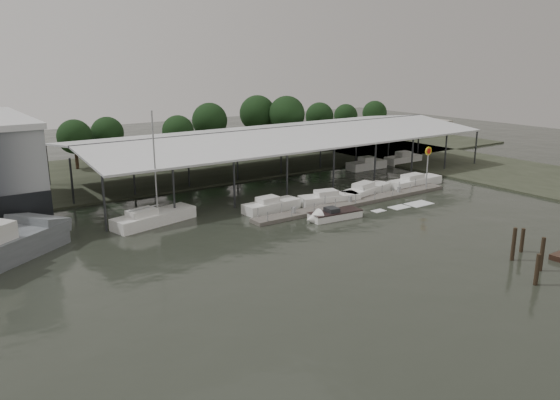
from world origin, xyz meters
TOP-DOWN VIEW (x-y plane):
  - ground at (0.00, 0.00)m, footprint 200.00×200.00m
  - land_strip_far at (0.00, 42.00)m, footprint 140.00×30.00m
  - land_strip_east at (45.00, 10.00)m, footprint 20.00×60.00m
  - covered_boat_shed at (17.00, 28.00)m, footprint 58.24×24.00m
  - floating_dock at (15.00, 10.00)m, footprint 28.00×2.00m
  - shell_fuel_sign at (27.00, 9.99)m, footprint 1.10×0.18m
  - distant_commercial_buildings at (59.03, 44.69)m, footprint 22.00×8.00m
  - white_sailboat at (-7.35, 16.08)m, footprint 9.18×4.51m
  - speedboat_underway at (8.56, 6.97)m, footprint 17.43×3.70m
  - moored_cruiser_0 at (5.24, 13.28)m, footprint 6.78×2.61m
  - moored_cruiser_1 at (12.44, 11.93)m, footprint 7.44×3.77m
  - moored_cruiser_2 at (18.66, 12.30)m, footprint 8.45×4.10m
  - moored_cruiser_3 at (27.30, 12.18)m, footprint 8.56×2.50m
  - mooring_pilings at (13.16, -14.21)m, footprint 6.01×9.59m
  - horizon_tree_line at (24.48, 47.45)m, footprint 65.88×10.89m

SIDE VIEW (x-z plane):
  - ground at x=0.00m, z-range 0.00..0.00m
  - land_strip_far at x=0.00m, z-range -0.05..0.25m
  - land_strip_east at x=45.00m, z-range -0.05..0.25m
  - floating_dock at x=15.00m, z-range -0.50..0.90m
  - speedboat_underway at x=8.56m, z-range -0.61..1.39m
  - moored_cruiser_1 at x=12.44m, z-range -0.24..1.46m
  - moored_cruiser_3 at x=27.30m, z-range -0.24..1.46m
  - moored_cruiser_0 at x=5.24m, z-range -0.24..1.46m
  - moored_cruiser_2 at x=18.66m, z-range -0.24..1.46m
  - white_sailboat at x=-7.35m, z-range -5.18..6.47m
  - mooring_pilings at x=13.16m, z-range -0.81..2.83m
  - distant_commercial_buildings at x=59.03m, z-range -0.16..3.84m
  - shell_fuel_sign at x=27.00m, z-range 1.15..6.70m
  - horizon_tree_line at x=24.48m, z-range 0.81..10.57m
  - covered_boat_shed at x=17.00m, z-range 2.65..9.61m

